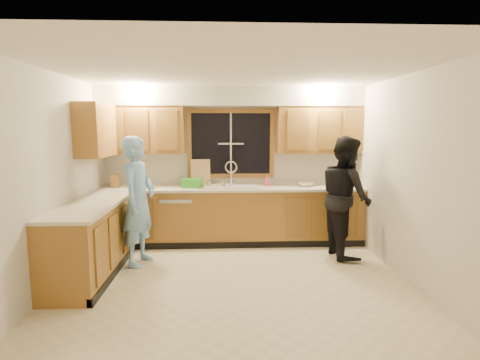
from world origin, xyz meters
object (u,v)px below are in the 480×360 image
at_px(stove, 74,255).
at_px(knife_block, 115,181).
at_px(woman, 346,196).
at_px(sink, 231,190).
at_px(dishwasher, 179,219).
at_px(bowl, 306,184).
at_px(man, 138,201).
at_px(soap_bottle, 267,180).
at_px(dish_crate, 192,183).

bearing_deg(stove, knife_block, 91.45).
bearing_deg(stove, woman, 18.51).
relative_size(sink, dishwasher, 1.05).
xyz_separation_m(sink, knife_block, (-1.85, 0.02, 0.16)).
height_order(woman, bowl, woman).
height_order(man, knife_block, man).
relative_size(sink, woman, 0.49).
bearing_deg(sink, bowl, 0.61).
relative_size(stove, soap_bottle, 5.18).
height_order(dishwasher, dish_crate, dish_crate).
bearing_deg(stove, dish_crate, 57.24).
xyz_separation_m(stove, soap_bottle, (2.39, 1.97, 0.56)).
height_order(sink, stove, sink).
relative_size(dishwasher, bowl, 3.41).
relative_size(stove, woman, 0.51).
height_order(knife_block, bowl, knife_block).
xyz_separation_m(sink, stove, (-1.80, -1.82, -0.41)).
bearing_deg(stove, bowl, 31.42).
xyz_separation_m(dishwasher, bowl, (2.06, 0.03, 0.54)).
xyz_separation_m(dish_crate, bowl, (1.84, 0.01, -0.04)).
relative_size(dishwasher, man, 0.47).
bearing_deg(bowl, stove, -148.58).
bearing_deg(dish_crate, man, -126.18).
relative_size(knife_block, soap_bottle, 1.23).
relative_size(sink, stove, 0.96).
height_order(dish_crate, soap_bottle, soap_bottle).
distance_m(man, woman, 2.93).
distance_m(man, knife_block, 1.09).
bearing_deg(man, knife_block, 44.62).
bearing_deg(dish_crate, bowl, 0.45).
xyz_separation_m(sink, dishwasher, (-0.85, -0.01, -0.45)).
bearing_deg(dishwasher, soap_bottle, 6.19).
bearing_deg(bowl, soap_bottle, 168.13).
bearing_deg(bowl, dish_crate, -179.55).
distance_m(dishwasher, man, 1.09).
relative_size(dishwasher, soap_bottle, 4.72).
relative_size(sink, dish_crate, 2.95).
bearing_deg(knife_block, stove, -97.36).
bearing_deg(soap_bottle, stove, -140.60).
bearing_deg(man, bowl, -56.95).
relative_size(knife_block, dish_crate, 0.73).
relative_size(man, soap_bottle, 10.09).
bearing_deg(dishwasher, knife_block, 177.86).
relative_size(stove, knife_block, 4.21).
bearing_deg(bowl, woman, -57.79).
xyz_separation_m(stove, woman, (3.44, 1.15, 0.42)).
bearing_deg(soap_bottle, sink, -166.56).
xyz_separation_m(sink, man, (-1.28, -0.90, 0.01)).
distance_m(sink, woman, 1.77).
relative_size(knife_block, bowl, 0.89).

